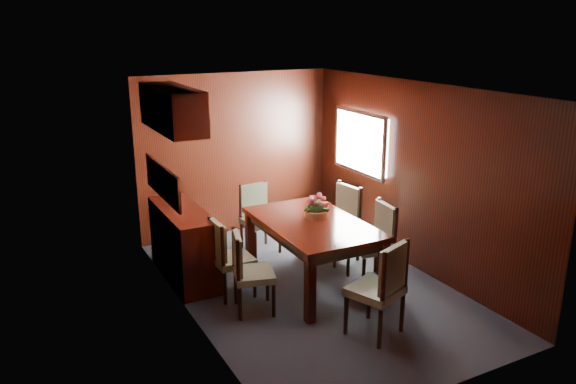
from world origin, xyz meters
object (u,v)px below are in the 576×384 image
sideboard (184,243)px  flower_centerpiece (316,206)px  chair_right_near (377,238)px  chair_left_near (247,268)px  chair_head (382,284)px  dining_table (312,230)px

sideboard → flower_centerpiece: (1.43, -0.80, 0.51)m
sideboard → chair_right_near: size_ratio=1.40×
chair_left_near → chair_head: 1.48m
dining_table → chair_right_near: bearing=-18.9°
sideboard → chair_left_near: chair_left_near is taller
chair_left_near → chair_right_near: bearing=105.5°
sideboard → flower_centerpiece: bearing=-29.1°
sideboard → chair_right_near: (2.07, -1.18, 0.10)m
chair_right_near → sideboard: bearing=67.8°
sideboard → chair_left_near: (0.34, -1.17, 0.07)m
chair_head → flower_centerpiece: 1.52m
chair_right_near → flower_centerpiece: (-0.64, 0.38, 0.40)m
chair_right_near → chair_head: bearing=153.5°
sideboard → flower_centerpiece: 1.71m
sideboard → chair_head: size_ratio=1.36×
chair_left_near → chair_head: (0.99, -1.10, 0.06)m
sideboard → chair_head: 2.63m
dining_table → chair_left_near: bearing=-164.1°
chair_head → flower_centerpiece: bearing=65.2°
chair_left_near → chair_right_near: 1.72m
dining_table → chair_right_near: 0.82m
chair_right_near → flower_centerpiece: size_ratio=3.34×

